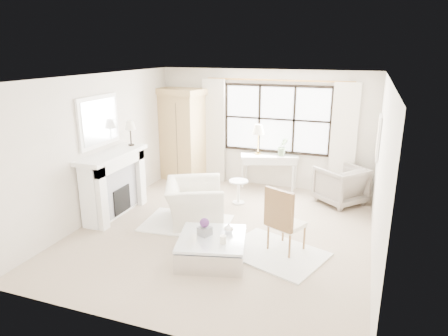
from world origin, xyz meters
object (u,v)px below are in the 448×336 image
Objects in this scene: armoire at (182,134)px; club_armchair at (194,202)px; coffee_table at (212,249)px; console_table at (269,172)px.

armoire reaches higher than club_armchair.
club_armchair is at bearing 110.11° from coffee_table.
armoire is at bearing 163.55° from console_table.
console_table is 3.54m from coffee_table.
club_armchair is at bearing -129.03° from console_table.
armoire is 4.17m from coffee_table.
coffee_table is at bearing -43.98° from armoire.
armoire reaches higher than console_table.
console_table is at bearing 16.49° from armoire.
club_armchair is (1.29, -2.23, -0.76)m from armoire.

